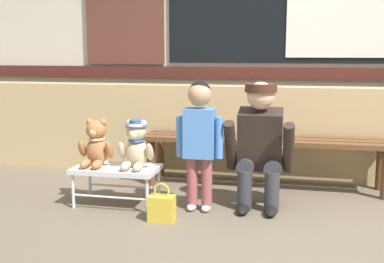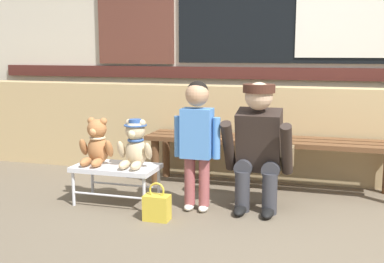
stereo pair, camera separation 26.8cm
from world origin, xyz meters
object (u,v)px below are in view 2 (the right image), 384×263
(wooden_bench_long, at_px, (268,146))
(handbag_on_ground, at_px, (157,207))
(small_display_bench, at_px, (116,170))
(teddy_bear_with_hat, at_px, (135,144))
(adult_crouching, at_px, (260,146))
(teddy_bear_plain, at_px, (97,143))
(child_standing, at_px, (197,131))

(wooden_bench_long, height_order, handbag_on_ground, wooden_bench_long)
(wooden_bench_long, xyz_separation_m, small_display_bench, (-1.06, -0.74, -0.11))
(teddy_bear_with_hat, relative_size, adult_crouching, 0.38)
(teddy_bear_with_hat, bearing_deg, small_display_bench, -179.23)
(wooden_bench_long, xyz_separation_m, handbag_on_ground, (-0.62, -1.01, -0.28))
(teddy_bear_plain, height_order, adult_crouching, adult_crouching)
(adult_crouching, bearing_deg, child_standing, -160.29)
(small_display_bench, relative_size, adult_crouching, 0.67)
(small_display_bench, distance_m, teddy_bear_with_hat, 0.26)
(handbag_on_ground, bearing_deg, small_display_bench, 147.98)
(handbag_on_ground, bearing_deg, child_standing, 54.68)
(wooden_bench_long, height_order, small_display_bench, wooden_bench_long)
(teddy_bear_plain, relative_size, handbag_on_ground, 1.34)
(small_display_bench, height_order, teddy_bear_with_hat, teddy_bear_with_hat)
(teddy_bear_with_hat, distance_m, child_standing, 0.50)
(small_display_bench, bearing_deg, teddy_bear_with_hat, 0.77)
(small_display_bench, bearing_deg, teddy_bear_plain, 179.49)
(child_standing, distance_m, handbag_on_ground, 0.61)
(adult_crouching, bearing_deg, handbag_on_ground, -145.14)
(wooden_bench_long, height_order, adult_crouching, adult_crouching)
(teddy_bear_plain, relative_size, child_standing, 0.38)
(adult_crouching, bearing_deg, teddy_bear_with_hat, -169.34)
(teddy_bear_with_hat, bearing_deg, teddy_bear_plain, -179.87)
(teddy_bear_with_hat, bearing_deg, wooden_bench_long, 39.26)
(small_display_bench, relative_size, handbag_on_ground, 2.35)
(teddy_bear_with_hat, xyz_separation_m, child_standing, (0.48, 0.02, 0.12))
(wooden_bench_long, relative_size, teddy_bear_plain, 5.78)
(wooden_bench_long, height_order, child_standing, child_standing)
(child_standing, bearing_deg, handbag_on_ground, -125.32)
(adult_crouching, distance_m, handbag_on_ground, 0.87)
(child_standing, xyz_separation_m, handbag_on_ground, (-0.21, -0.29, -0.50))
(handbag_on_ground, bearing_deg, wooden_bench_long, 58.26)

